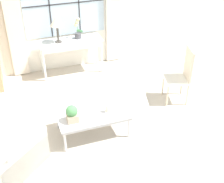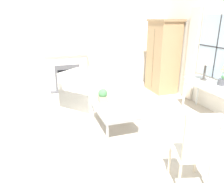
{
  "view_description": "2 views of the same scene",
  "coord_description": "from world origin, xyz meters",
  "px_view_note": "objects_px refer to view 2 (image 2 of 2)",
  "views": [
    {
      "loc": [
        -1.18,
        -3.46,
        3.46
      ],
      "look_at": [
        0.23,
        0.6,
        0.69
      ],
      "focal_mm": 50.0,
      "sensor_mm": 36.0,
      "label": 1
    },
    {
      "loc": [
        3.6,
        -0.79,
        2.1
      ],
      "look_at": [
        -0.12,
        0.46,
        0.77
      ],
      "focal_mm": 35.0,
      "sensor_mm": 36.0,
      "label": 2
    }
  ],
  "objects_px": {
    "side_chair_wooden": "(195,147)",
    "potted_plant_small": "(103,96)",
    "potted_orchid": "(222,77)",
    "armchair_upholstered": "(83,94)",
    "pillar_candle": "(114,109)",
    "armoire": "(163,56)",
    "coffee_table": "(114,109)",
    "table_lamp": "(206,60)",
    "console_table": "(212,87)",
    "fireplace": "(67,68)"
  },
  "relations": [
    {
      "from": "side_chair_wooden",
      "to": "potted_plant_small",
      "type": "xyz_separation_m",
      "value": [
        -2.24,
        -0.52,
        -0.03
      ]
    },
    {
      "from": "potted_orchid",
      "to": "armchair_upholstered",
      "type": "distance_m",
      "value": 3.21
    },
    {
      "from": "potted_plant_small",
      "to": "pillar_candle",
      "type": "height_order",
      "value": "potted_plant_small"
    },
    {
      "from": "armoire",
      "to": "pillar_candle",
      "type": "height_order",
      "value": "armoire"
    },
    {
      "from": "armoire",
      "to": "coffee_table",
      "type": "relative_size",
      "value": 1.78
    },
    {
      "from": "armoire",
      "to": "table_lamp",
      "type": "relative_size",
      "value": 3.58
    },
    {
      "from": "table_lamp",
      "to": "side_chair_wooden",
      "type": "xyz_separation_m",
      "value": [
        1.98,
        -1.77,
        -0.62
      ]
    },
    {
      "from": "console_table",
      "to": "coffee_table",
      "type": "height_order",
      "value": "console_table"
    },
    {
      "from": "potted_plant_small",
      "to": "pillar_candle",
      "type": "xyz_separation_m",
      "value": [
        0.59,
        0.04,
        -0.08
      ]
    },
    {
      "from": "fireplace",
      "to": "pillar_candle",
      "type": "bearing_deg",
      "value": 8.7
    },
    {
      "from": "side_chair_wooden",
      "to": "potted_plant_small",
      "type": "height_order",
      "value": "side_chair_wooden"
    },
    {
      "from": "side_chair_wooden",
      "to": "coffee_table",
      "type": "height_order",
      "value": "side_chair_wooden"
    },
    {
      "from": "console_table",
      "to": "potted_plant_small",
      "type": "distance_m",
      "value": 2.37
    },
    {
      "from": "potted_plant_small",
      "to": "armoire",
      "type": "bearing_deg",
      "value": 122.58
    },
    {
      "from": "console_table",
      "to": "potted_orchid",
      "type": "distance_m",
      "value": 0.32
    },
    {
      "from": "fireplace",
      "to": "armchair_upholstered",
      "type": "xyz_separation_m",
      "value": [
        1.34,
        0.19,
        -0.38
      ]
    },
    {
      "from": "fireplace",
      "to": "console_table",
      "type": "distance_m",
      "value": 4.0
    },
    {
      "from": "fireplace",
      "to": "table_lamp",
      "type": "bearing_deg",
      "value": 45.5
    },
    {
      "from": "coffee_table",
      "to": "fireplace",
      "type": "bearing_deg",
      "value": -168.84
    },
    {
      "from": "potted_orchid",
      "to": "coffee_table",
      "type": "height_order",
      "value": "potted_orchid"
    },
    {
      "from": "console_table",
      "to": "armchair_upholstered",
      "type": "xyz_separation_m",
      "value": [
        -1.58,
        -2.54,
        -0.4
      ]
    },
    {
      "from": "fireplace",
      "to": "table_lamp",
      "type": "distance_m",
      "value": 3.85
    },
    {
      "from": "side_chair_wooden",
      "to": "armoire",
      "type": "bearing_deg",
      "value": 154.84
    },
    {
      "from": "coffee_table",
      "to": "pillar_candle",
      "type": "xyz_separation_m",
      "value": [
        0.24,
        -0.09,
        0.11
      ]
    },
    {
      "from": "table_lamp",
      "to": "potted_orchid",
      "type": "xyz_separation_m",
      "value": [
        0.44,
        0.07,
        -0.28
      ]
    },
    {
      "from": "potted_orchid",
      "to": "armchair_upholstered",
      "type": "bearing_deg",
      "value": -124.25
    },
    {
      "from": "table_lamp",
      "to": "potted_plant_small",
      "type": "height_order",
      "value": "table_lamp"
    },
    {
      "from": "potted_plant_small",
      "to": "potted_orchid",
      "type": "bearing_deg",
      "value": 73.61
    },
    {
      "from": "table_lamp",
      "to": "armchair_upholstered",
      "type": "bearing_deg",
      "value": -117.73
    },
    {
      "from": "console_table",
      "to": "pillar_candle",
      "type": "height_order",
      "value": "console_table"
    },
    {
      "from": "armoire",
      "to": "coffee_table",
      "type": "xyz_separation_m",
      "value": [
        1.79,
        -2.12,
        -0.65
      ]
    },
    {
      "from": "armchair_upholstered",
      "to": "potted_plant_small",
      "type": "height_order",
      "value": "armchair_upholstered"
    },
    {
      "from": "console_table",
      "to": "potted_orchid",
      "type": "relative_size",
      "value": 2.95
    },
    {
      "from": "armoire",
      "to": "armchair_upholstered",
      "type": "relative_size",
      "value": 1.68
    },
    {
      "from": "console_table",
      "to": "pillar_candle",
      "type": "distance_m",
      "value": 2.28
    },
    {
      "from": "armoire",
      "to": "console_table",
      "type": "bearing_deg",
      "value": 1.88
    },
    {
      "from": "table_lamp",
      "to": "coffee_table",
      "type": "bearing_deg",
      "value": -87.46
    },
    {
      "from": "pillar_candle",
      "to": "armchair_upholstered",
      "type": "bearing_deg",
      "value": -170.92
    },
    {
      "from": "console_table",
      "to": "side_chair_wooden",
      "type": "bearing_deg",
      "value": -46.1
    },
    {
      "from": "table_lamp",
      "to": "armchair_upholstered",
      "type": "height_order",
      "value": "table_lamp"
    },
    {
      "from": "table_lamp",
      "to": "potted_plant_small",
      "type": "bearing_deg",
      "value": -96.37
    },
    {
      "from": "armoire",
      "to": "table_lamp",
      "type": "distance_m",
      "value": 1.71
    },
    {
      "from": "console_table",
      "to": "side_chair_wooden",
      "type": "height_order",
      "value": "side_chair_wooden"
    },
    {
      "from": "side_chair_wooden",
      "to": "coffee_table",
      "type": "relative_size",
      "value": 0.94
    },
    {
      "from": "table_lamp",
      "to": "fireplace",
      "type": "bearing_deg",
      "value": -134.5
    },
    {
      "from": "fireplace",
      "to": "coffee_table",
      "type": "xyz_separation_m",
      "value": [
        2.76,
        0.55,
        -0.28
      ]
    },
    {
      "from": "armchair_upholstered",
      "to": "fireplace",
      "type": "bearing_deg",
      "value": -171.77
    },
    {
      "from": "fireplace",
      "to": "side_chair_wooden",
      "type": "height_order",
      "value": "fireplace"
    },
    {
      "from": "fireplace",
      "to": "potted_plant_small",
      "type": "xyz_separation_m",
      "value": [
        2.41,
        0.41,
        -0.09
      ]
    },
    {
      "from": "side_chair_wooden",
      "to": "potted_plant_small",
      "type": "distance_m",
      "value": 2.3
    }
  ]
}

